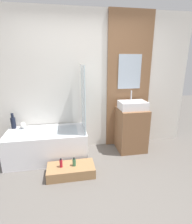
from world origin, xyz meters
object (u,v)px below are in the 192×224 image
object	(u,v)px
sink	(133,105)
vase_tall_dark	(13,122)
wooden_step_bench	(71,170)
bottle_soap_primary	(61,163)
vase_round_light	(23,125)
bathtub	(48,145)
bottle_soap_secondary	(74,162)

from	to	relation	value
sink	vase_tall_dark	bearing A→B (deg)	175.35
wooden_step_bench	bottle_soap_primary	world-z (taller)	bottle_soap_primary
vase_tall_dark	vase_round_light	bearing A→B (deg)	-3.58
bathtub	vase_round_light	world-z (taller)	vase_round_light
sink	bottle_soap_secondary	distance (m)	1.49
vase_tall_dark	vase_round_light	world-z (taller)	vase_tall_dark
sink	vase_round_light	bearing A→B (deg)	175.26
bottle_soap_primary	bathtub	bearing A→B (deg)	113.23
bathtub	bottle_soap_secondary	distance (m)	0.72
vase_tall_dark	wooden_step_bench	bearing A→B (deg)	-39.56
bottle_soap_primary	bottle_soap_secondary	size ratio (longest dim) A/B	1.06
bottle_soap_secondary	bottle_soap_primary	bearing A→B (deg)	-180.00
vase_tall_dark	bottle_soap_secondary	bearing A→B (deg)	-38.05
bathtub	vase_round_light	xyz separation A→B (m)	(-0.43, 0.24, 0.31)
vase_tall_dark	bottle_soap_secondary	xyz separation A→B (m)	(1.04, -0.81, -0.43)
wooden_step_bench	vase_tall_dark	size ratio (longest dim) A/B	2.54
bathtub	vase_round_light	size ratio (longest dim) A/B	13.20
sink	bottle_soap_primary	distance (m)	1.65
vase_round_light	bottle_soap_primary	size ratio (longest dim) A/B	0.72
bottle_soap_primary	bottle_soap_secondary	world-z (taller)	bottle_soap_primary
sink	bottle_soap_secondary	size ratio (longest dim) A/B	3.72
bathtub	vase_tall_dark	distance (m)	0.75
wooden_step_bench	vase_round_light	size ratio (longest dim) A/B	6.98
sink	vase_round_light	size ratio (longest dim) A/B	4.84
sink	bottle_soap_secondary	bearing A→B (deg)	-151.28
sink	bottle_soap_secondary	xyz separation A→B (m)	(-1.16, -0.63, -0.69)
wooden_step_bench	vase_tall_dark	xyz separation A→B (m)	(-0.98, 0.81, 0.57)
bathtub	wooden_step_bench	size ratio (longest dim) A/B	1.89
vase_round_light	wooden_step_bench	bearing A→B (deg)	-44.34
vase_tall_dark	vase_round_light	size ratio (longest dim) A/B	2.74
wooden_step_bench	bottle_soap_secondary	distance (m)	0.15
sink	wooden_step_bench	bearing A→B (deg)	-152.38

